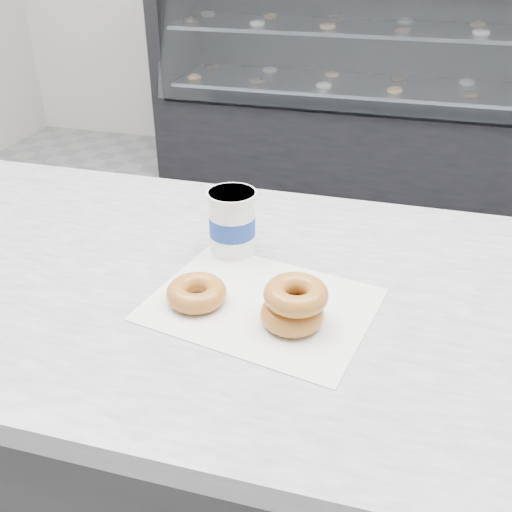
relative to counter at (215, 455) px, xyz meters
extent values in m
plane|color=gray|center=(0.00, 0.60, -0.45)|extent=(5.00, 5.00, 0.00)
cube|color=#333335|center=(0.00, 0.00, -0.02)|extent=(3.00, 0.70, 0.86)
cube|color=silver|center=(0.00, 0.00, 0.43)|extent=(3.06, 0.76, 0.04)
cube|color=black|center=(0.00, 2.70, -0.20)|extent=(2.40, 0.70, 0.50)
cube|color=black|center=(0.00, 3.02, 0.42)|extent=(2.40, 0.06, 0.75)
cube|color=black|center=(-1.16, 2.70, 0.42)|extent=(0.08, 0.70, 0.75)
cube|color=white|center=(0.00, 2.39, 0.42)|extent=(2.28, 0.16, 0.70)
cube|color=silver|center=(0.00, 2.70, 0.13)|extent=(2.20, 0.55, 0.02)
cube|color=silver|center=(0.00, 2.70, 0.45)|extent=(2.20, 0.55, 0.02)
cube|color=silver|center=(0.11, -0.06, 0.45)|extent=(0.38, 0.32, 0.00)
torus|color=#BA6B33|center=(0.01, -0.08, 0.47)|extent=(0.10, 0.10, 0.03)
torus|color=#BA6B33|center=(0.17, -0.09, 0.47)|extent=(0.10, 0.10, 0.03)
torus|color=#BA6B33|center=(0.18, -0.09, 0.50)|extent=(0.13, 0.13, 0.03)
cylinder|color=white|center=(0.02, 0.09, 0.51)|extent=(0.10, 0.10, 0.12)
cylinder|color=white|center=(0.02, 0.09, 0.56)|extent=(0.09, 0.09, 0.01)
cylinder|color=navy|center=(0.02, 0.09, 0.50)|extent=(0.10, 0.10, 0.04)
camera|label=1|loc=(0.30, -0.77, 0.97)|focal=40.00mm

